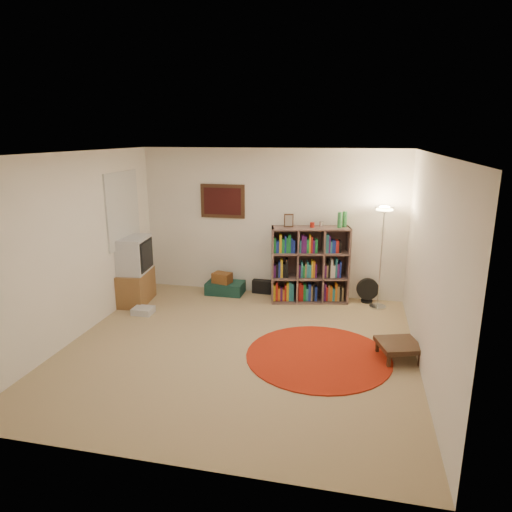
% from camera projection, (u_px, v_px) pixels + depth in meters
% --- Properties ---
extents(room, '(4.54, 4.54, 2.54)m').
position_uv_depth(room, '(235.00, 254.00, 5.71)').
color(room, tan).
rests_on(room, ground).
extents(bookshelf, '(1.31, 0.62, 1.52)m').
position_uv_depth(bookshelf, '(309.00, 266.00, 7.52)').
color(bookshelf, brown).
rests_on(bookshelf, ground).
extents(floor_lamp, '(0.40, 0.40, 1.66)m').
position_uv_depth(floor_lamp, '(384.00, 224.00, 7.03)').
color(floor_lamp, silver).
rests_on(floor_lamp, ground).
extents(floor_fan, '(0.37, 0.22, 0.42)m').
position_uv_depth(floor_fan, '(367.00, 290.00, 7.56)').
color(floor_fan, black).
rests_on(floor_fan, ground).
extents(tv_stand, '(0.61, 0.81, 1.11)m').
position_uv_depth(tv_stand, '(132.00, 271.00, 7.49)').
color(tv_stand, brown).
rests_on(tv_stand, ground).
extents(dvd_box, '(0.31, 0.26, 0.10)m').
position_uv_depth(dvd_box, '(143.00, 311.00, 7.11)').
color(dvd_box, silver).
rests_on(dvd_box, ground).
extents(suitcase, '(0.64, 0.42, 0.21)m').
position_uv_depth(suitcase, '(225.00, 288.00, 8.02)').
color(suitcase, '#12332C').
rests_on(suitcase, ground).
extents(wicker_basket, '(0.35, 0.29, 0.18)m').
position_uv_depth(wicker_basket, '(222.00, 278.00, 7.94)').
color(wicker_basket, brown).
rests_on(wicker_basket, suitcase).
extents(duffel_bag, '(0.35, 0.30, 0.23)m').
position_uv_depth(duffel_bag, '(263.00, 285.00, 8.10)').
color(duffel_bag, black).
rests_on(duffel_bag, ground).
extents(red_rug, '(1.82, 1.82, 0.02)m').
position_uv_depth(red_rug, '(318.00, 356.00, 5.74)').
color(red_rug, '#991D0B').
rests_on(red_rug, ground).
extents(side_table, '(0.62, 0.62, 0.22)m').
position_uv_depth(side_table, '(399.00, 345.00, 5.63)').
color(side_table, '#311C11').
rests_on(side_table, ground).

